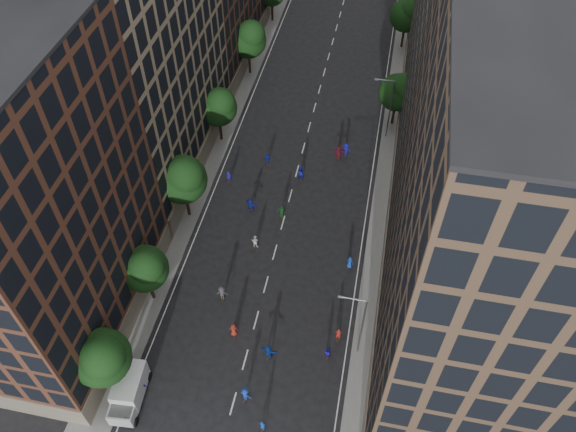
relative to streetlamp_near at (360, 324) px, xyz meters
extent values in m
plane|color=black|center=(-10.37, 28.00, -5.17)|extent=(240.00, 240.00, 0.00)
cube|color=slate|center=(-22.37, 35.50, -5.09)|extent=(4.00, 105.00, 0.15)
cube|color=slate|center=(1.63, 35.50, -5.09)|extent=(4.00, 105.00, 0.15)
cube|color=#4F2C1E|center=(-29.37, -1.00, 9.83)|extent=(14.00, 22.00, 30.00)
cube|color=#877358|center=(-29.37, 23.00, 11.83)|extent=(14.00, 26.00, 34.00)
cube|color=#4D3929|center=(8.63, 3.00, 12.83)|extent=(14.00, 30.00, 36.00)
cube|color=#5C564C|center=(8.63, 32.00, 11.33)|extent=(14.00, 28.00, 33.00)
cylinder|color=black|center=(-21.57, -8.00, -3.19)|extent=(0.36, 0.36, 3.96)
sphere|color=black|center=(-21.57, -8.00, 0.41)|extent=(5.20, 5.20, 5.20)
sphere|color=black|center=(-20.92, -8.52, 1.71)|extent=(3.90, 3.90, 3.90)
cylinder|color=black|center=(-21.57, 2.00, -3.32)|extent=(0.36, 0.36, 3.70)
sphere|color=black|center=(-21.57, 2.00, 0.04)|extent=(4.80, 4.80, 4.80)
sphere|color=black|center=(-20.97, 1.52, 1.24)|extent=(3.60, 3.60, 3.60)
cylinder|color=black|center=(-21.57, 14.00, -3.06)|extent=(0.36, 0.36, 4.22)
sphere|color=black|center=(-21.57, 14.00, 0.78)|extent=(5.60, 5.60, 5.60)
sphere|color=black|center=(-20.87, 13.44, 2.18)|extent=(4.20, 4.20, 4.20)
cylinder|color=black|center=(-21.57, 28.00, -3.23)|extent=(0.36, 0.36, 3.87)
sphere|color=black|center=(-21.57, 28.00, 0.29)|extent=(5.00, 5.00, 5.00)
sphere|color=black|center=(-20.94, 27.50, 1.54)|extent=(3.75, 3.75, 3.75)
cylinder|color=black|center=(-21.57, 44.00, -3.14)|extent=(0.36, 0.36, 4.05)
sphere|color=black|center=(-21.57, 44.00, 0.54)|extent=(5.40, 5.40, 5.40)
sphere|color=black|center=(-20.89, 43.46, 1.89)|extent=(4.05, 4.05, 4.05)
cylinder|color=black|center=(-21.57, 60.00, -3.28)|extent=(0.36, 0.36, 3.78)
cylinder|color=black|center=(0.83, 36.00, -3.30)|extent=(0.36, 0.36, 3.74)
sphere|color=black|center=(0.83, 36.00, 0.10)|extent=(5.00, 5.00, 5.00)
sphere|color=black|center=(1.46, 35.50, 1.35)|extent=(3.75, 3.75, 3.75)
cylinder|color=black|center=(0.83, 56.00, -3.19)|extent=(0.36, 0.36, 3.96)
sphere|color=black|center=(0.83, 56.00, 0.41)|extent=(5.20, 5.20, 5.20)
sphere|color=black|center=(1.48, 55.48, 1.71)|extent=(3.90, 3.90, 3.90)
cylinder|color=#595B60|center=(0.23, 0.00, -0.67)|extent=(0.18, 0.18, 9.00)
cylinder|color=#595B60|center=(-0.97, 0.00, 3.83)|extent=(2.40, 0.12, 0.12)
cube|color=#595B60|center=(-2.07, 0.00, 3.78)|extent=(0.50, 0.22, 0.15)
cylinder|color=#595B60|center=(0.23, 33.00, -0.67)|extent=(0.18, 0.18, 9.00)
cylinder|color=#595B60|center=(-0.97, 33.00, 3.83)|extent=(2.40, 0.12, 0.12)
cube|color=#595B60|center=(-2.07, 33.00, 3.78)|extent=(0.50, 0.22, 0.15)
cube|color=silver|center=(-19.73, -8.33, -3.55)|extent=(2.68, 4.21, 2.46)
cube|color=silver|center=(-19.52, -10.78, -3.99)|extent=(2.38, 1.97, 1.57)
cube|color=black|center=(-19.52, -10.78, -3.27)|extent=(2.13, 1.62, 0.11)
cylinder|color=black|center=(-20.60, -11.21, -4.74)|extent=(0.35, 0.87, 0.85)
cylinder|color=black|center=(-18.37, -11.02, -4.74)|extent=(0.35, 0.87, 0.85)
cylinder|color=black|center=(-20.97, -6.87, -4.74)|extent=(0.35, 0.87, 0.85)
cylinder|color=black|center=(-18.74, -6.68, -4.74)|extent=(0.35, 0.87, 0.85)
imported|color=blue|center=(-18.87, -9.78, -4.36)|extent=(0.85, 0.62, 1.61)
imported|color=#133FA0|center=(-7.16, -9.27, -4.35)|extent=(0.61, 0.41, 1.64)
imported|color=#1F16B4|center=(-2.63, -1.03, -4.41)|extent=(0.82, 0.68, 1.53)
imported|color=#1537B0|center=(-9.32, -6.83, -4.28)|extent=(1.29, 0.99, 1.77)
imported|color=#11128D|center=(-18.87, -7.99, -4.21)|extent=(1.14, 0.53, 1.91)
imported|color=navy|center=(-8.19, -2.27, -4.21)|extent=(1.84, 0.79, 1.92)
imported|color=maroon|center=(-12.13, -0.55, -4.29)|extent=(0.96, 0.73, 1.77)
imported|color=#A9221C|center=(-1.87, 1.05, -4.33)|extent=(0.62, 0.41, 1.67)
imported|color=silver|center=(-12.72, 10.93, -4.32)|extent=(0.90, 0.75, 1.70)
imported|color=#3C3B40|center=(-14.43, 3.38, -4.22)|extent=(1.31, 0.86, 1.90)
imported|color=#1F6A2E|center=(-10.67, 15.87, -4.24)|extent=(1.18, 0.78, 1.87)
imported|color=#1321A0|center=(-14.55, 16.22, -4.27)|extent=(1.73, 1.13, 1.79)
imported|color=#153FAE|center=(-1.87, 10.08, -4.36)|extent=(0.92, 0.76, 1.62)
imported|color=#1C14A8|center=(-18.44, 20.47, -4.35)|extent=(0.62, 0.42, 1.63)
imported|color=#151CAE|center=(-9.72, 22.74, -4.20)|extent=(1.13, 1.01, 1.94)
imported|color=#13139C|center=(-4.67, 28.28, -4.25)|extent=(1.26, 0.82, 1.84)
imported|color=#1524AB|center=(-14.41, 24.70, -4.38)|extent=(0.97, 0.53, 1.57)
imported|color=maroon|center=(-5.51, 27.45, -4.20)|extent=(1.86, 0.92, 1.93)
camera|label=1|loc=(-1.19, -27.47, 44.79)|focal=35.00mm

